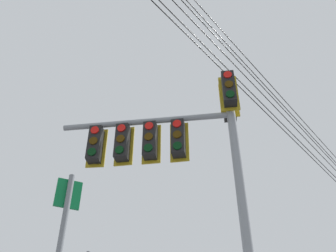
% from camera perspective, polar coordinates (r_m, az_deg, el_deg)
% --- Properties ---
extents(signal_mast_assembly, '(2.50, 3.99, 7.25)m').
position_cam_1_polar(signal_mast_assembly, '(8.00, 2.72, -3.99)').
color(signal_mast_assembly, gray).
rests_on(signal_mast_assembly, ground).
extents(overhead_wire_span, '(17.00, 29.77, 2.21)m').
position_cam_1_polar(overhead_wire_span, '(10.96, 13.19, 7.30)').
color(overhead_wire_span, black).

